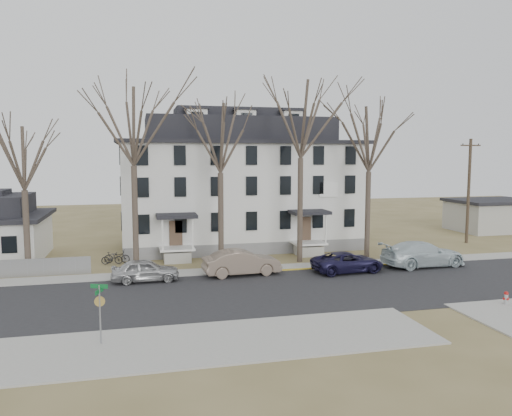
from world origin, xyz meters
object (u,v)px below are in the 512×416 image
object	(u,v)px
tree_far_left	(133,121)
bicycle_left	(117,257)
fire_hydrant	(506,298)
boarding_house	(239,185)
utility_pole_far	(469,190)
tree_mid_left	(220,133)
car_navy	(348,263)
tree_mid_right	(369,134)
tree_center	(301,113)
tree_bungalow	(23,153)
bicycle_right	(112,259)
car_tan	(242,263)
street_sign	(100,305)
car_silver	(145,271)
car_white	(423,254)

from	to	relation	value
tree_far_left	bicycle_left	world-z (taller)	tree_far_left
fire_hydrant	bicycle_left	bearing A→B (deg)	142.72
boarding_house	utility_pole_far	bearing A→B (deg)	-10.92
tree_mid_left	fire_hydrant	world-z (taller)	tree_mid_left
bicycle_left	car_navy	bearing A→B (deg)	-101.45
utility_pole_far	tree_mid_left	bearing A→B (deg)	-169.87
car_navy	utility_pole_far	bearing A→B (deg)	-66.05
tree_far_left	tree_mid_right	bearing A→B (deg)	0.00
tree_mid_left	utility_pole_far	size ratio (longest dim) A/B	1.34
tree_center	tree_bungalow	bearing A→B (deg)	180.00
bicycle_right	tree_center	bearing A→B (deg)	-97.83
boarding_house	tree_mid_right	size ratio (longest dim) A/B	1.63
car_tan	bicycle_left	size ratio (longest dim) A/B	2.74
tree_bungalow	car_navy	bearing A→B (deg)	-10.95
boarding_house	street_sign	distance (m)	24.71
bicycle_left	bicycle_right	size ratio (longest dim) A/B	1.24
tree_mid_left	tree_mid_right	distance (m)	11.50
tree_mid_right	car_navy	distance (m)	10.38
tree_bungalow	tree_center	bearing A→B (deg)	0.00
tree_bungalow	fire_hydrant	distance (m)	30.30
tree_mid_left	street_sign	size ratio (longest dim) A/B	4.83
tree_far_left	utility_pole_far	xyz separation A→B (m)	(29.50, 4.20, -5.44)
tree_far_left	street_sign	bearing A→B (deg)	-96.03
boarding_house	street_sign	bearing A→B (deg)	-115.37
boarding_house	fire_hydrant	bearing A→B (deg)	-64.43
street_sign	tree_mid_left	bearing A→B (deg)	82.43
tree_mid_right	car_silver	bearing A→B (deg)	-168.37
tree_mid_right	car_silver	distance (m)	19.45
tree_bungalow	bicycle_right	world-z (taller)	tree_bungalow
tree_mid_left	tree_mid_right	bearing A→B (deg)	0.00
tree_mid_right	utility_pole_far	distance (m)	13.55
boarding_house	tree_mid_right	distance (m)	12.51
car_silver	tree_center	bearing A→B (deg)	-74.33
car_navy	street_sign	world-z (taller)	street_sign
boarding_house	tree_far_left	world-z (taller)	tree_far_left
bicycle_left	street_sign	distance (m)	16.51
tree_mid_left	car_tan	bearing A→B (deg)	-75.20
tree_center	car_white	xyz separation A→B (m)	(8.10, -3.66, -10.19)
bicycle_left	fire_hydrant	world-z (taller)	bicycle_left
tree_mid_left	car_tan	size ratio (longest dim) A/B	2.47
boarding_house	car_navy	size ratio (longest dim) A/B	4.19
car_tan	bicycle_right	size ratio (longest dim) A/B	3.39
boarding_house	bicycle_left	size ratio (longest dim) A/B	11.06
tree_mid_right	street_sign	bearing A→B (deg)	-143.72
tree_center	fire_hydrant	size ratio (longest dim) A/B	18.69
tree_bungalow	car_silver	xyz separation A→B (m)	(7.55, -3.49, -7.40)
tree_mid_left	bicycle_right	bearing A→B (deg)	164.11
car_tan	street_sign	xyz separation A→B (m)	(-8.32, -10.71, 0.90)
tree_center	bicycle_left	xyz separation A→B (m)	(-13.39, 2.53, -10.59)
tree_far_left	utility_pole_far	size ratio (longest dim) A/B	1.44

